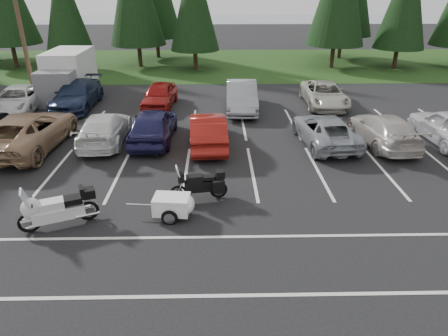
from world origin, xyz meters
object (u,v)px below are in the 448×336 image
car_near_5 (208,130)px  adventure_motorcycle (198,182)px  car_far_0 (18,99)px  car_far_4 (324,94)px  car_near_7 (383,130)px  car_far_1 (77,95)px  car_near_4 (153,125)px  box_truck (65,76)px  car_near_6 (325,130)px  utility_pole (20,24)px  car_near_2 (29,131)px  car_far_3 (242,96)px  touring_motorcycle (57,206)px  cargo_trailer (172,207)px  car_far_2 (160,95)px  car_near_3 (104,128)px

car_near_5 → adventure_motorcycle: (-0.25, -5.11, -0.07)m
car_far_0 → car_far_4: (18.39, 0.74, 0.01)m
car_near_5 → car_far_0: 12.70m
car_near_7 → car_far_1: size_ratio=0.91×
car_near_4 → car_near_5: (2.63, -0.65, -0.04)m
car_near_5 → car_near_7: size_ratio=0.95×
box_truck → car_near_6: box_truck is taller
utility_pole → car_near_4: (8.72, -7.42, -3.89)m
car_far_0 → adventure_motorcycle: bearing=-50.1°
car_near_5 → car_near_2: bearing=-2.1°
utility_pole → car_far_3: 14.03m
car_far_4 → car_far_1: bearing=-178.3°
car_near_2 → touring_motorcycle: 7.50m
car_near_5 → car_far_1: 10.25m
adventure_motorcycle → car_near_4: bearing=103.3°
car_far_3 → adventure_motorcycle: bearing=-99.8°
utility_pole → cargo_trailer: (10.27, -14.32, -4.31)m
car_near_4 → car_far_1: (-5.40, 5.70, -0.03)m
car_far_1 → touring_motorcycle: bearing=-75.1°
car_far_1 → car_far_2: bearing=0.3°
car_far_0 → car_near_3: bearing=-44.8°
cargo_trailer → car_near_7: bearing=39.5°
car_near_6 → adventure_motorcycle: 7.79m
utility_pole → car_near_3: (6.43, -7.54, -3.99)m
utility_pole → car_far_2: utility_pole is taller
cargo_trailer → car_far_4: bearing=62.8°
car_near_4 → car_far_2: size_ratio=1.11×
car_near_5 → adventure_motorcycle: 5.11m
car_far_3 → box_truck: bearing=166.8°
utility_pole → car_near_2: 9.61m
car_near_7 → adventure_motorcycle: bearing=27.1°
car_near_6 → car_near_5: bearing=-3.5°
car_near_3 → car_far_1: bearing=-63.8°
car_near_2 → car_near_4: size_ratio=1.27×
car_near_3 → touring_motorcycle: 7.25m
car_far_0 → car_near_6: bearing=-24.2°
touring_motorcycle → car_near_5: bearing=32.9°
utility_pole → car_near_7: utility_pole is taller
car_near_5 → car_near_4: bearing=-16.9°
car_near_7 → car_far_3: (-6.35, 5.56, 0.12)m
car_far_0 → car_far_2: (8.28, 0.66, 0.03)m
car_near_4 → car_far_4: bearing=-147.4°
car_near_2 → car_far_2: (5.14, 6.51, -0.11)m
utility_pole → car_near_4: size_ratio=1.89×
car_far_1 → car_far_4: 15.10m
car_near_5 → car_far_4: 9.57m
car_near_4 → car_near_6: bearing=177.9°
utility_pole → adventure_motorcycle: 17.70m
utility_pole → car_near_5: bearing=-35.4°
car_far_3 → cargo_trailer: car_far_3 is taller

